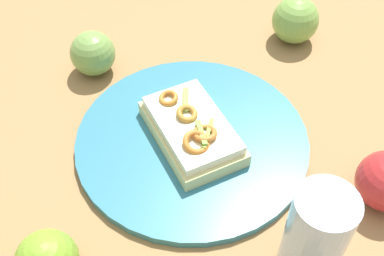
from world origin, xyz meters
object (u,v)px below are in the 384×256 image
Objects in this scene: apple_3 at (93,53)px; drinking_glass at (316,235)px; sandwich at (192,130)px; apple_2 at (295,20)px; plate at (192,141)px.

apple_3 is 0.43m from drinking_glass.
sandwich is at bearing -127.32° from drinking_glass.
apple_3 reaches higher than sandwich.
apple_2 is (-0.27, 0.10, 0.01)m from sandwich.
apple_3 is at bearing 18.89° from sandwich.
drinking_glass reaches higher than sandwich.
apple_2 is at bearing -169.25° from drinking_glass.
sandwich is 1.39× the size of drinking_glass.
apple_3 reaches higher than plate.
apple_2 is at bearing 120.30° from apple_3.
drinking_glass is (0.13, 0.17, 0.03)m from sandwich.
apple_3 is (-0.10, -0.19, 0.03)m from plate.
drinking_glass reaches higher than apple_3.
sandwich is 0.22m from drinking_glass.
drinking_glass is (0.24, 0.36, 0.03)m from apple_3.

